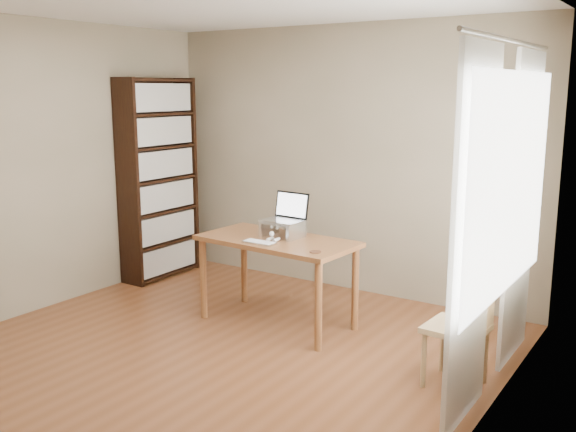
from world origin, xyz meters
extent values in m
cube|color=brown|center=(0.00, 0.00, -0.01)|extent=(4.00, 4.50, 0.02)
cube|color=#766A4F|center=(0.00, 2.26, 1.30)|extent=(4.00, 0.02, 2.60)
cube|color=#766A4F|center=(-2.01, 0.00, 1.30)|extent=(0.02, 4.50, 2.60)
cube|color=#766A4F|center=(2.01, 0.00, 1.30)|extent=(0.02, 4.50, 2.60)
cube|color=white|center=(1.98, 0.80, 1.40)|extent=(0.01, 1.80, 1.40)
cube|color=black|center=(-1.84, 1.12, 1.05)|extent=(0.30, 0.04, 2.10)
cube|color=black|center=(-1.84, 1.98, 1.05)|extent=(0.30, 0.04, 2.10)
cube|color=black|center=(-1.98, 1.55, 1.05)|extent=(0.02, 0.90, 2.10)
cube|color=black|center=(-1.84, 1.55, 0.03)|extent=(0.30, 0.84, 0.02)
cube|color=black|center=(-1.81, 1.55, 0.20)|extent=(0.20, 0.78, 0.28)
cube|color=black|center=(-1.84, 1.55, 0.37)|extent=(0.30, 0.84, 0.03)
cube|color=black|center=(-1.81, 1.55, 0.54)|extent=(0.20, 0.78, 0.28)
cube|color=black|center=(-1.84, 1.55, 0.71)|extent=(0.30, 0.84, 0.02)
cube|color=black|center=(-1.81, 1.55, 0.88)|extent=(0.20, 0.78, 0.28)
cube|color=black|center=(-1.84, 1.55, 1.05)|extent=(0.30, 0.84, 0.02)
cube|color=black|center=(-1.81, 1.55, 1.22)|extent=(0.20, 0.78, 0.28)
cube|color=black|center=(-1.84, 1.55, 1.39)|extent=(0.30, 0.84, 0.02)
cube|color=black|center=(-1.81, 1.55, 1.56)|extent=(0.20, 0.78, 0.28)
cube|color=black|center=(-1.84, 1.55, 1.73)|extent=(0.30, 0.84, 0.02)
cube|color=black|center=(-1.81, 1.55, 1.90)|extent=(0.20, 0.78, 0.28)
cube|color=black|center=(-1.84, 1.55, 2.07)|extent=(0.30, 0.84, 0.03)
cube|color=white|center=(1.92, 0.25, 1.15)|extent=(0.03, 0.70, 2.20)
cube|color=white|center=(1.92, 1.35, 1.15)|extent=(0.03, 0.70, 2.20)
cylinder|color=silver|center=(1.92, 0.80, 2.28)|extent=(0.03, 1.90, 0.03)
cube|color=brown|center=(0.03, 1.03, 0.73)|extent=(1.37, 0.74, 0.04)
cylinder|color=brown|center=(-0.57, 1.31, 0.35)|extent=(0.06, 0.06, 0.71)
cylinder|color=brown|center=(0.64, 1.31, 0.35)|extent=(0.06, 0.06, 0.71)
cylinder|color=brown|center=(-0.57, 0.76, 0.35)|extent=(0.06, 0.06, 0.71)
cylinder|color=brown|center=(0.64, 0.76, 0.35)|extent=(0.06, 0.06, 0.71)
cube|color=silver|center=(-0.11, 1.11, 0.81)|extent=(0.03, 0.25, 0.12)
cube|color=silver|center=(0.18, 1.11, 0.81)|extent=(0.03, 0.25, 0.12)
cube|color=silver|center=(0.03, 1.11, 0.88)|extent=(0.32, 0.25, 0.01)
cube|color=silver|center=(0.03, 1.11, 0.89)|extent=(0.35, 0.25, 0.02)
cube|color=black|center=(0.03, 1.25, 1.01)|extent=(0.34, 0.07, 0.22)
cube|color=white|center=(0.03, 1.24, 1.01)|extent=(0.31, 0.06, 0.19)
cube|color=silver|center=(0.01, 0.81, 0.76)|extent=(0.28, 0.12, 0.02)
cube|color=white|center=(0.01, 0.81, 0.77)|extent=(0.26, 0.10, 0.00)
cylinder|color=#54321C|center=(0.53, 0.82, 0.75)|extent=(0.09, 0.09, 0.01)
ellipsoid|color=#4A443A|center=(0.04, 1.14, 0.81)|extent=(0.16, 0.37, 0.13)
ellipsoid|color=#4A443A|center=(0.04, 1.25, 0.81)|extent=(0.15, 0.15, 0.12)
ellipsoid|color=#4A443A|center=(0.04, 0.95, 0.83)|extent=(0.10, 0.09, 0.09)
ellipsoid|color=silver|center=(0.04, 0.99, 0.80)|extent=(0.09, 0.09, 0.08)
sphere|color=silver|center=(0.04, 0.92, 0.82)|extent=(0.04, 0.04, 0.04)
cone|color=#4A443A|center=(0.01, 0.96, 0.87)|extent=(0.03, 0.04, 0.04)
cone|color=#4A443A|center=(0.07, 0.96, 0.87)|extent=(0.03, 0.04, 0.04)
cylinder|color=silver|center=(0.01, 0.94, 0.76)|extent=(0.03, 0.09, 0.03)
cylinder|color=silver|center=(0.07, 0.94, 0.76)|extent=(0.03, 0.09, 0.03)
cylinder|color=#4A443A|center=(0.13, 1.27, 0.77)|extent=(0.13, 0.20, 0.03)
cube|color=#A28358|center=(1.70, 0.73, 0.41)|extent=(0.40, 0.40, 0.04)
cylinder|color=#A28358|center=(1.55, 0.58, 0.20)|extent=(0.04, 0.04, 0.41)
cylinder|color=#A28358|center=(1.85, 0.58, 0.20)|extent=(0.04, 0.04, 0.41)
cylinder|color=#A28358|center=(1.55, 0.89, 0.20)|extent=(0.04, 0.04, 0.41)
cylinder|color=#A28358|center=(1.85, 0.89, 0.20)|extent=(0.04, 0.04, 0.41)
cube|color=#A28358|center=(1.87, 0.73, 0.64)|extent=(0.05, 0.36, 0.45)
camera|label=1|loc=(3.00, -3.30, 2.00)|focal=40.00mm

